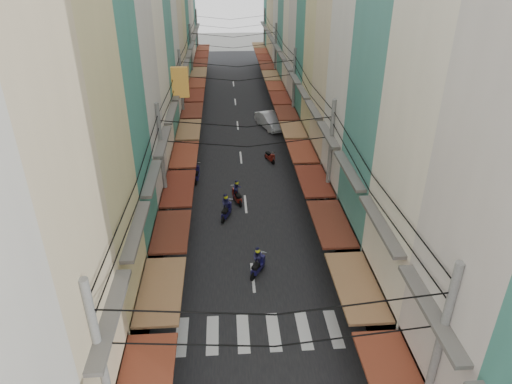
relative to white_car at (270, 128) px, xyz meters
name	(u,v)px	position (x,y,z in m)	size (l,w,h in m)	color
ground	(251,256)	(-3.18, -21.13, 0.00)	(160.00, 160.00, 0.00)	slate
road	(238,133)	(-3.18, -1.13, 0.01)	(10.00, 80.00, 0.02)	black
sidewalk_left	(170,134)	(-9.68, -1.13, 0.03)	(3.00, 80.00, 0.06)	gray
sidewalk_right	(305,131)	(3.32, -1.13, 0.03)	(3.00, 80.00, 0.06)	gray
crosswalk	(258,332)	(-3.18, -27.13, 0.03)	(7.55, 2.40, 0.01)	silver
building_row_left	(137,33)	(-11.10, -4.57, 9.78)	(7.80, 67.67, 23.70)	silver
building_row_right	(336,36)	(4.73, -4.69, 9.41)	(7.80, 68.98, 22.59)	#397F6E
utility_poles	(239,77)	(-3.18, -6.12, 6.59)	(10.20, 66.13, 8.20)	gray
white_car	(270,128)	(0.00, 0.00, 0.00)	(5.18, 2.03, 1.83)	silver
bicycle	(364,223)	(4.32, -18.13, 0.00)	(0.58, 1.56, 1.07)	black
moving_scooters	(235,204)	(-3.92, -15.95, 0.51)	(6.19, 16.38, 1.74)	black
parked_scooters	(345,287)	(1.35, -24.84, 0.49)	(13.17, 15.75, 1.02)	black
pedestrians	(188,204)	(-6.95, -16.58, 1.01)	(13.11, 26.69, 2.14)	#28202B
market_umbrella	(389,276)	(2.91, -26.21, 2.22)	(2.39, 2.39, 2.52)	#B2B2B7
traffic_sign	(342,224)	(1.95, -21.24, 2.01)	(0.10, 0.61, 2.78)	gray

